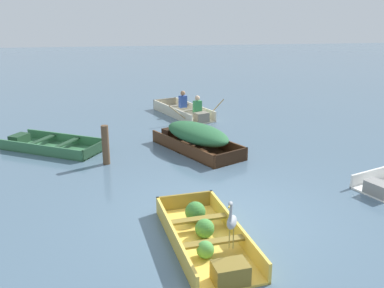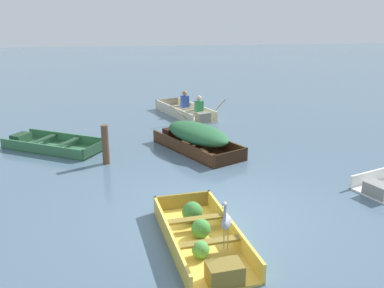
# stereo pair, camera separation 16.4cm
# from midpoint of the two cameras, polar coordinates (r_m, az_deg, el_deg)

# --- Properties ---
(ground_plane) EXTENTS (80.00, 80.00, 0.00)m
(ground_plane) POSITION_cam_midpoint_polar(r_m,az_deg,el_deg) (8.46, 4.67, -9.49)
(ground_plane) COLOR slate
(dinghy_yellow_foreground) EXTENTS (1.48, 2.84, 0.42)m
(dinghy_yellow_foreground) POSITION_cam_midpoint_polar(r_m,az_deg,el_deg) (7.45, 1.93, -12.19)
(dinghy_yellow_foreground) COLOR #E5BC47
(dinghy_yellow_foreground) RESTS_ON ground
(skiff_dark_varnish_mid_moored) EXTENTS (2.37, 3.14, 0.76)m
(skiff_dark_varnish_mid_moored) POSITION_cam_midpoint_polar(r_m,az_deg,el_deg) (12.04, 1.03, 1.12)
(skiff_dark_varnish_mid_moored) COLOR #4C2D19
(skiff_dark_varnish_mid_moored) RESTS_ON ground
(skiff_green_far_moored) EXTENTS (3.06, 2.48, 0.30)m
(skiff_green_far_moored) POSITION_cam_midpoint_polar(r_m,az_deg,el_deg) (12.94, -17.92, -0.09)
(skiff_green_far_moored) COLOR #387047
(skiff_green_far_moored) RESTS_ON ground
(rowboat_cream_with_crew) EXTENTS (2.48, 3.19, 0.93)m
(rowboat_cream_with_crew) POSITION_cam_midpoint_polar(r_m,az_deg,el_deg) (15.96, -0.32, 4.41)
(rowboat_cream_with_crew) COLOR beige
(rowboat_cream_with_crew) RESTS_ON ground
(heron_on_dinghy) EXTENTS (0.26, 0.44, 0.84)m
(heron_on_dinghy) POSITION_cam_midpoint_polar(r_m,az_deg,el_deg) (6.35, 5.33, -10.23)
(heron_on_dinghy) COLOR olive
(heron_on_dinghy) RESTS_ON dinghy_yellow_foreground
(mooring_post) EXTENTS (0.19, 0.19, 1.03)m
(mooring_post) POSITION_cam_midpoint_polar(r_m,az_deg,el_deg) (11.17, -11.05, -0.07)
(mooring_post) COLOR brown
(mooring_post) RESTS_ON ground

